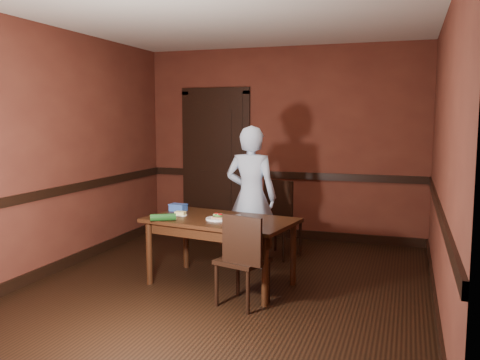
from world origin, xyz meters
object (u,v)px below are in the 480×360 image
Objects in this scene: sandwich_plate at (218,218)px; chair_far at (279,219)px; dining_table at (221,252)px; cheese_saucer at (180,214)px; food_tub at (178,207)px; person at (251,197)px; sauce_jar at (237,219)px; chair_near at (243,259)px.

chair_far is at bearing 76.41° from sandwich_plate.
chair_far is (0.31, 1.24, 0.12)m from dining_table.
cheese_saucer is 0.72× the size of food_tub.
person is 0.91m from sauce_jar.
chair_far is at bearing -71.42° from chair_near.
person is 20.06× the size of sauce_jar.
food_tub is (-0.69, -0.47, -0.08)m from person.
chair_near is at bearing -29.89° from food_tub.
cheese_saucer is at bearing -54.02° from food_tub.
chair_far reaches higher than cheese_saucer.
chair_near reaches higher than cheese_saucer.
person is (0.10, 0.73, 0.47)m from dining_table.
chair_near is (0.39, -0.47, 0.09)m from dining_table.
food_tub is (-0.60, 0.25, 0.39)m from dining_table.
chair_far is 6.62× the size of cheese_saucer.
cheese_saucer reaches higher than dining_table.
chair_near is 4.42× the size of food_tub.
person reaches higher than chair_near.
chair_near is at bearing 103.17° from person.
sandwich_plate is at bearing -21.69° from food_tub.
dining_table is 0.58m from cheese_saucer.
person is 6.60× the size of sandwich_plate.
food_tub is at bearing 152.97° from sauce_jar.
chair_near is 6.14× the size of cheese_saucer.
sauce_jar is (0.14, -0.90, -0.08)m from person.
chair_far is at bearing -112.46° from person.
person reaches higher than cheese_saucer.
chair_near reaches higher than dining_table.
dining_table is 0.61m from chair_near.
cheese_saucer is (-0.84, 0.48, 0.28)m from chair_near.
food_tub is at bearing -112.62° from chair_far.
sauce_jar reaches higher than cheese_saucer.
dining_table is at bearing 84.00° from sandwich_plate.
sauce_jar is (-0.07, -1.42, 0.27)m from chair_far.
sauce_jar reaches higher than food_tub.
cheese_saucer is at bearing -13.44° from chair_near.
sauce_jar is at bearing -20.79° from food_tub.
cheese_saucer is (-0.45, 0.07, 0.00)m from sandwich_plate.
person is 0.84m from food_tub.
sauce_jar is at bearing -73.08° from chair_far.
person is at bearing -60.46° from chair_near.
sauce_jar reaches higher than dining_table.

